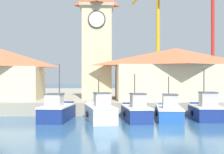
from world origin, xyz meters
TOP-DOWN VIEW (x-y plane):
  - ground_plane at (0.00, 0.00)m, footprint 300.00×300.00m
  - quay_wharf at (0.00, 28.49)m, footprint 120.00×40.00m
  - fishing_boat_far_left at (-6.10, 5.74)m, footprint 2.62×5.25m
  - fishing_boat_left_outer at (-2.66, 5.02)m, footprint 2.68×5.33m
  - fishing_boat_left_inner at (0.21, 5.25)m, footprint 2.11×4.95m
  - fishing_boat_mid_left at (2.98, 5.74)m, footprint 2.70×5.43m
  - fishing_boat_center at (5.93, 5.51)m, footprint 2.38×4.34m
  - clock_tower at (-2.99, 14.90)m, footprint 3.65×3.65m
  - warehouse_left at (-13.12, 13.87)m, footprint 8.82×5.94m
  - warehouse_right at (5.23, 12.54)m, footprint 12.69×6.61m
  - port_crane_near at (15.47, 29.99)m, footprint 3.27×9.42m
  - port_crane_far at (6.29, 28.48)m, footprint 4.60×8.18m

SIDE VIEW (x-z plane):
  - ground_plane at x=0.00m, z-range 0.00..0.00m
  - quay_wharf at x=0.00m, z-range 0.00..1.18m
  - fishing_boat_mid_left at x=2.98m, z-range -1.06..2.47m
  - fishing_boat_left_inner at x=0.21m, z-range -1.12..2.63m
  - fishing_boat_far_left at x=-6.10m, z-range -1.52..3.06m
  - fishing_boat_center at x=5.93m, z-range -1.33..2.87m
  - fishing_boat_left_outer at x=-2.66m, z-range -1.04..2.61m
  - warehouse_right at x=5.23m, z-range 1.24..6.56m
  - warehouse_left at x=-13.12m, z-range 1.25..6.55m
  - clock_tower at x=-2.99m, z-range 0.72..14.82m
  - port_crane_far at x=6.29m, z-range -0.94..17.17m
  - port_crane_near at x=15.47m, z-range -0.83..19.22m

